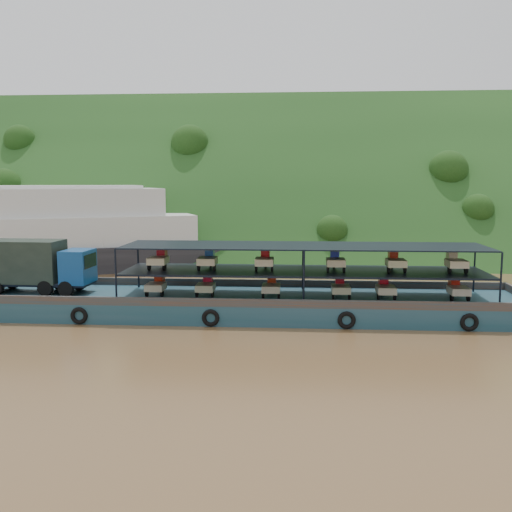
{
  "coord_description": "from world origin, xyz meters",
  "views": [
    {
      "loc": [
        0.89,
        -38.0,
        8.56
      ],
      "look_at": [
        -2.0,
        3.0,
        3.2
      ],
      "focal_mm": 40.0,
      "sensor_mm": 36.0,
      "label": 1
    }
  ],
  "objects": [
    {
      "name": "ground",
      "position": [
        0.0,
        0.0,
        0.0
      ],
      "size": [
        160.0,
        160.0,
        0.0
      ],
      "primitive_type": "plane",
      "color": "brown",
      "rests_on": "ground"
    },
    {
      "name": "hillside",
      "position": [
        0.0,
        36.0,
        0.0
      ],
      "size": [
        140.0,
        39.6,
        39.6
      ],
      "primitive_type": "cube",
      "rotation": [
        0.79,
        0.0,
        0.0
      ],
      "color": "black",
      "rests_on": "ground"
    },
    {
      "name": "cargo_barge",
      "position": [
        -3.47,
        -1.71,
        1.17
      ],
      "size": [
        35.0,
        7.18,
        4.7
      ],
      "color": "#143C48",
      "rests_on": "ground"
    },
    {
      "name": "passenger_ferry",
      "position": [
        -26.38,
        14.51,
        3.56
      ],
      "size": [
        41.12,
        26.1,
        8.22
      ],
      "rotation": [
        0.0,
        0.0,
        0.43
      ],
      "color": "black",
      "rests_on": "ground"
    }
  ]
}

